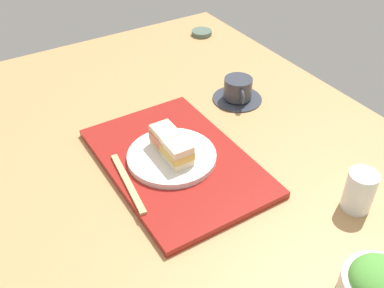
{
  "coord_description": "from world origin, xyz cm",
  "views": [
    {
      "loc": [
        73.33,
        -45.42,
        67.9
      ],
      "look_at": [
        5.1,
        -3.12,
        5.0
      ],
      "focal_mm": 41.65,
      "sensor_mm": 36.0,
      "label": 1
    }
  ],
  "objects_px": {
    "sandwich_far": "(177,152)",
    "salad_bowl": "(380,286)",
    "chopsticks_pair": "(128,183)",
    "coffee_cup": "(238,91)",
    "sandwich_near": "(166,139)",
    "drinking_glass": "(359,191)",
    "small_sauce_dish": "(202,33)",
    "sandwich_plate": "(172,157)"
  },
  "relations": [
    {
      "from": "drinking_glass",
      "to": "salad_bowl",
      "type": "bearing_deg",
      "value": -39.2
    },
    {
      "from": "coffee_cup",
      "to": "chopsticks_pair",
      "type": "bearing_deg",
      "value": -67.87
    },
    {
      "from": "small_sauce_dish",
      "to": "chopsticks_pair",
      "type": "bearing_deg",
      "value": -44.04
    },
    {
      "from": "sandwich_near",
      "to": "small_sauce_dish",
      "type": "relative_size",
      "value": 0.98
    },
    {
      "from": "chopsticks_pair",
      "to": "sandwich_far",
      "type": "bearing_deg",
      "value": 88.05
    },
    {
      "from": "salad_bowl",
      "to": "coffee_cup",
      "type": "height_order",
      "value": "salad_bowl"
    },
    {
      "from": "sandwich_near",
      "to": "sandwich_far",
      "type": "bearing_deg",
      "value": -1.89
    },
    {
      "from": "salad_bowl",
      "to": "sandwich_far",
      "type": "bearing_deg",
      "value": -165.28
    },
    {
      "from": "sandwich_plate",
      "to": "sandwich_near",
      "type": "bearing_deg",
      "value": 178.11
    },
    {
      "from": "sandwich_near",
      "to": "chopsticks_pair",
      "type": "height_order",
      "value": "sandwich_near"
    },
    {
      "from": "salad_bowl",
      "to": "sandwich_plate",
      "type": "bearing_deg",
      "value": -166.16
    },
    {
      "from": "drinking_glass",
      "to": "sandwich_plate",
      "type": "bearing_deg",
      "value": -140.98
    },
    {
      "from": "small_sauce_dish",
      "to": "sandwich_far",
      "type": "bearing_deg",
      "value": -37.06
    },
    {
      "from": "sandwich_near",
      "to": "salad_bowl",
      "type": "xyz_separation_m",
      "value": [
        0.52,
        0.12,
        -0.02
      ]
    },
    {
      "from": "sandwich_near",
      "to": "drinking_glass",
      "type": "height_order",
      "value": "drinking_glass"
    },
    {
      "from": "salad_bowl",
      "to": "chopsticks_pair",
      "type": "height_order",
      "value": "salad_bowl"
    },
    {
      "from": "chopsticks_pair",
      "to": "drinking_glass",
      "type": "distance_m",
      "value": 0.48
    },
    {
      "from": "sandwich_far",
      "to": "coffee_cup",
      "type": "distance_m",
      "value": 0.35
    },
    {
      "from": "chopsticks_pair",
      "to": "coffee_cup",
      "type": "bearing_deg",
      "value": 112.13
    },
    {
      "from": "sandwich_near",
      "to": "salad_bowl",
      "type": "relative_size",
      "value": 0.55
    },
    {
      "from": "sandwich_near",
      "to": "chopsticks_pair",
      "type": "bearing_deg",
      "value": -67.91
    },
    {
      "from": "sandwich_plate",
      "to": "sandwich_near",
      "type": "height_order",
      "value": "sandwich_near"
    },
    {
      "from": "sandwich_far",
      "to": "chopsticks_pair",
      "type": "distance_m",
      "value": 0.13
    },
    {
      "from": "chopsticks_pair",
      "to": "coffee_cup",
      "type": "height_order",
      "value": "coffee_cup"
    },
    {
      "from": "sandwich_far",
      "to": "drinking_glass",
      "type": "relative_size",
      "value": 0.78
    },
    {
      "from": "sandwich_far",
      "to": "coffee_cup",
      "type": "height_order",
      "value": "sandwich_far"
    },
    {
      "from": "sandwich_far",
      "to": "coffee_cup",
      "type": "xyz_separation_m",
      "value": [
        -0.18,
        0.3,
        -0.03
      ]
    },
    {
      "from": "chopsticks_pair",
      "to": "small_sauce_dish",
      "type": "height_order",
      "value": "chopsticks_pair"
    },
    {
      "from": "sandwich_far",
      "to": "sandwich_near",
      "type": "bearing_deg",
      "value": 178.11
    },
    {
      "from": "sandwich_plate",
      "to": "salad_bowl",
      "type": "bearing_deg",
      "value": 13.84
    },
    {
      "from": "small_sauce_dish",
      "to": "coffee_cup",
      "type": "bearing_deg",
      "value": -19.71
    },
    {
      "from": "chopsticks_pair",
      "to": "small_sauce_dish",
      "type": "distance_m",
      "value": 0.82
    },
    {
      "from": "sandwich_plate",
      "to": "small_sauce_dish",
      "type": "bearing_deg",
      "value": 141.7
    },
    {
      "from": "sandwich_plate",
      "to": "small_sauce_dish",
      "type": "xyz_separation_m",
      "value": [
        -0.57,
        0.45,
        -0.02
      ]
    },
    {
      "from": "drinking_glass",
      "to": "small_sauce_dish",
      "type": "height_order",
      "value": "drinking_glass"
    },
    {
      "from": "sandwich_far",
      "to": "salad_bowl",
      "type": "relative_size",
      "value": 0.55
    },
    {
      "from": "coffee_cup",
      "to": "sandwich_plate",
      "type": "bearing_deg",
      "value": -63.58
    },
    {
      "from": "sandwich_plate",
      "to": "sandwich_near",
      "type": "xyz_separation_m",
      "value": [
        -0.03,
        0.0,
        0.03
      ]
    },
    {
      "from": "drinking_glass",
      "to": "small_sauce_dish",
      "type": "bearing_deg",
      "value": 167.96
    },
    {
      "from": "sandwich_far",
      "to": "chopsticks_pair",
      "type": "height_order",
      "value": "sandwich_far"
    },
    {
      "from": "drinking_glass",
      "to": "chopsticks_pair",
      "type": "bearing_deg",
      "value": -127.84
    },
    {
      "from": "sandwich_plate",
      "to": "drinking_glass",
      "type": "distance_m",
      "value": 0.41
    }
  ]
}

